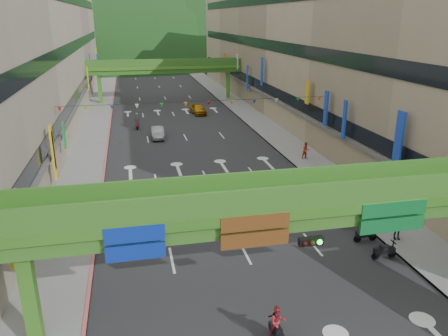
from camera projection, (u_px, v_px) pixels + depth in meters
road_slab at (176, 120)px, 62.09m from camera, size 18.00×140.00×0.02m
sidewalk_left at (96, 123)px, 59.85m from camera, size 4.00×140.00×0.15m
sidewalk_right at (251, 116)px, 64.28m from camera, size 4.00×140.00×0.15m
curb_left at (110, 122)px, 60.23m from camera, size 0.20×140.00×0.18m
curb_right at (238, 116)px, 63.89m from camera, size 0.20×140.00×0.18m
building_row_left at (24, 53)px, 55.19m from camera, size 12.80×95.00×19.00m
building_row_right at (305, 49)px, 62.82m from camera, size 12.80×95.00×19.00m
overpass_near at (305, 221)px, 19.37m from camera, size 28.00×12.27×7.10m
overpass_far at (165, 70)px, 74.18m from camera, size 28.00×2.20×7.10m
hill_left at (102, 57)px, 160.67m from camera, size 168.00×140.00×112.00m
hill_right at (201, 52)px, 187.20m from camera, size 208.00×176.00×128.00m
bunting_string at (197, 104)px, 41.67m from camera, size 26.00×0.36×0.47m
scooter_rider_mid at (277, 325)px, 19.15m from camera, size 0.77×1.60×1.90m
scooter_rider_left at (120, 198)px, 32.72m from camera, size 0.96×1.60×1.93m
scooter_rider_far at (137, 121)px, 56.60m from camera, size 0.93×1.60×2.13m
parked_scooter_row at (342, 213)px, 31.20m from camera, size 1.60×11.55×1.08m
car_silver at (158, 132)px, 52.43m from camera, size 1.61×4.22×1.37m
car_yellow at (198, 109)px, 65.55m from camera, size 2.30×4.69×1.54m
pedestrian_red at (306, 152)px, 44.22m from camera, size 0.89×0.73×1.73m
pedestrian_dark at (397, 229)px, 28.09m from camera, size 1.06×0.61×1.71m
pedestrian_blue at (338, 176)px, 37.67m from camera, size 0.73×0.48×1.54m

